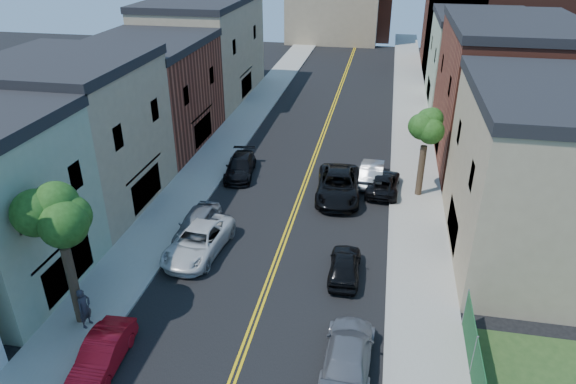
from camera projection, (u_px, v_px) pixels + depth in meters
The scene contains 25 objects.
sidewalk_left at pixel (236, 130), 46.83m from camera, with size 3.20×100.00×0.15m, color gray.
sidewalk_right at pixel (414, 142), 44.18m from camera, with size 3.20×100.00×0.15m, color gray.
curb_left at pixel (255, 131), 46.53m from camera, with size 0.30×100.00×0.15m, color gray.
curb_right at pixel (393, 140), 44.47m from camera, with size 0.30×100.00×0.15m, color gray.
bldg_left_tan_near at pixel (74, 139), 32.73m from camera, with size 9.00×10.00×9.00m, color #998466.
bldg_left_brick at pixel (149, 96), 42.56m from camera, with size 9.00×12.00×8.00m, color brown.
bldg_left_tan_far at pixel (204, 51), 54.45m from camera, with size 9.00×16.00×9.50m, color #998466.
bldg_right_tan at pixel (550, 182), 27.16m from camera, with size 9.00×12.00×9.00m, color #998466.
bldg_right_brick at pixel (504, 96), 39.15m from camera, with size 9.00×14.00×10.00m, color brown.
bldg_right_palegrn at pixel (478, 63), 51.72m from camera, with size 9.00×12.00×8.50m, color gray.
church at pixel (486, 11), 63.12m from camera, with size 16.20×14.20×22.60m.
backdrop_left at pixel (333, 2), 80.14m from camera, with size 14.00×8.00×12.00m, color #998466.
backdrop_center at pixel (360, 6), 83.42m from camera, with size 10.00×8.00×10.00m, color brown.
tree_left_mid at pixel (54, 197), 21.15m from camera, with size 5.20×5.20×9.29m.
tree_right_far at pixel (428, 116), 32.85m from camera, with size 4.40×4.40×8.03m.
red_sedan at pixel (102, 354), 21.43m from camera, with size 1.43×4.10×1.35m, color red.
white_pickup at pixel (198, 241), 28.91m from camera, with size 2.58×5.59×1.55m, color silver.
grey_car_left at pixel (197, 224), 30.56m from camera, with size 1.87×4.64×1.58m, color slate.
black_car_left at pixel (240, 166), 38.10m from camera, with size 1.97×4.84×1.40m, color black.
grey_car_right at pixel (348, 353), 21.43m from camera, with size 2.01×4.95×1.44m, color slate.
black_car_right at pixel (345, 265), 27.02m from camera, with size 1.62×4.02×1.37m, color black.
silver_car_right at pixel (372, 172), 37.09m from camera, with size 1.59×4.55×1.50m, color #A0A2A7.
dark_car_right_far at pixel (383, 183), 35.83m from camera, with size 2.14×4.65×1.29m, color black.
black_suv_lane at pixel (338, 185), 34.96m from camera, with size 2.85×6.17×1.72m, color black.
pedestrian_left at pixel (84, 308), 23.30m from camera, with size 0.72×0.47×1.98m, color #292830.
Camera 1 is at (5.08, -2.55, 16.45)m, focal length 32.26 mm.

